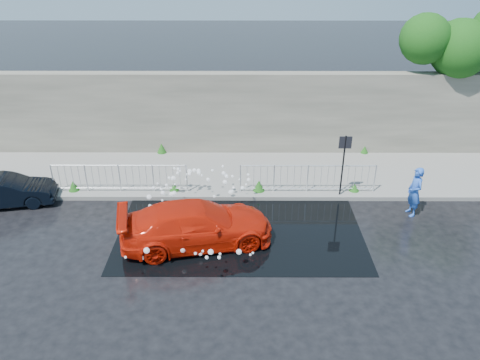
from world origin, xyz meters
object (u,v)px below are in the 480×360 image
at_px(person, 415,192).
at_px(red_car, 197,224).
at_px(dark_car, 6,191).
at_px(sign_post, 344,156).

bearing_deg(person, red_car, -85.10).
bearing_deg(dark_car, person, -103.14).
height_order(sign_post, red_car, sign_post).
height_order(red_car, dark_car, red_car).
height_order(sign_post, person, sign_post).
bearing_deg(red_car, sign_post, -72.18).
bearing_deg(red_car, dark_car, 59.33).
height_order(sign_post, dark_car, sign_post).
bearing_deg(sign_post, person, -26.24).
bearing_deg(sign_post, red_car, -150.23).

